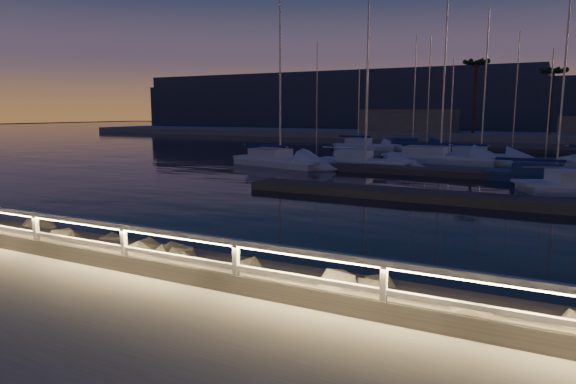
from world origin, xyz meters
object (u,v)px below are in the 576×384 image
guard_rail (326,267)px  sailboat_j (478,155)px  sailboat_k (437,157)px  sailboat_m (365,145)px  sailboat_e (363,161)px  sailboat_c (552,175)px  sailboat_n (411,144)px  sailboat_f (278,160)px

guard_rail → sailboat_j: bearing=93.8°
sailboat_k → sailboat_m: (-10.30, 11.56, -0.02)m
sailboat_m → sailboat_j: bearing=-29.8°
sailboat_m → sailboat_e: bearing=-70.4°
guard_rail → sailboat_e: size_ratio=3.57×
guard_rail → sailboat_e: sailboat_e is taller
sailboat_j → sailboat_m: size_ratio=1.00×
sailboat_e → sailboat_j: size_ratio=0.98×
sailboat_j → sailboat_m: bearing=149.2°
sailboat_c → sailboat_j: 13.73m
sailboat_n → sailboat_e: bearing=-109.0°
guard_rail → sailboat_c: sailboat_c is taller
sailboat_c → sailboat_f: sailboat_f is taller
guard_rail → sailboat_n: sailboat_n is taller
sailboat_j → sailboat_m: (-12.94, 7.64, 0.02)m
sailboat_e → sailboat_k: (4.39, 5.65, 0.03)m
sailboat_f → sailboat_n: sailboat_f is taller
sailboat_c → sailboat_k: size_ratio=0.81×
sailboat_e → sailboat_j: sailboat_j is taller
guard_rail → sailboat_j: sailboat_j is taller
sailboat_c → sailboat_j: sailboat_c is taller
guard_rail → sailboat_n: 52.15m
sailboat_n → guard_rail: bearing=-101.5°
sailboat_f → sailboat_j: sailboat_f is taller
sailboat_e → sailboat_n: bearing=94.7°
sailboat_k → sailboat_e: bearing=-123.2°
sailboat_e → sailboat_f: (-6.00, -2.42, 0.02)m
sailboat_f → sailboat_m: 19.62m
sailboat_e → sailboat_f: bearing=-158.6°
sailboat_k → sailboat_f: bearing=-137.5°
sailboat_c → sailboat_n: (-14.91, 24.89, 0.02)m
sailboat_j → sailboat_k: 4.73m
sailboat_c → sailboat_m: (-18.77, 20.07, 0.04)m
sailboat_e → sailboat_j: bearing=53.1°
sailboat_k → sailboat_n: sailboat_k is taller
sailboat_c → sailboat_f: size_ratio=0.89×
sailboat_c → sailboat_m: size_ratio=1.02×
sailboat_c → sailboat_f: bearing=-178.0°
sailboat_m → sailboat_f: bearing=-89.6°
guard_rail → sailboat_c: 26.16m
sailboat_f → sailboat_m: bearing=105.2°
sailboat_c → guard_rail: bearing=-93.9°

